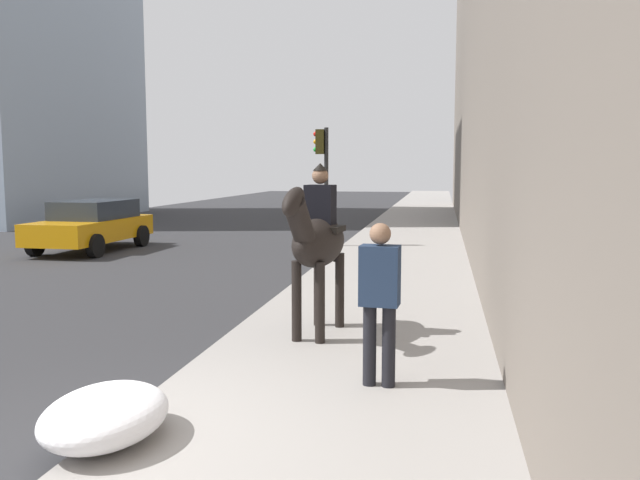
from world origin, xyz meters
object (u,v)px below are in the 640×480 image
object	(u,v)px
car_near_lane	(92,224)
mounted_horse_near	(317,240)
traffic_light_near_curb	(323,168)
pedestrian_greeting	(380,293)

from	to	relation	value
car_near_lane	mounted_horse_near	bearing A→B (deg)	44.68
mounted_horse_near	car_near_lane	size ratio (longest dim) A/B	0.55
car_near_lane	traffic_light_near_curb	world-z (taller)	traffic_light_near_curb
mounted_horse_near	car_near_lane	xyz separation A→B (m)	(8.60, 8.22, -0.65)
mounted_horse_near	traffic_light_near_curb	xyz separation A→B (m)	(10.02, 1.75, 0.95)
traffic_light_near_curb	car_near_lane	bearing A→B (deg)	102.38
pedestrian_greeting	traffic_light_near_curb	xyz separation A→B (m)	(11.93, 2.76, 1.27)
pedestrian_greeting	car_near_lane	xyz separation A→B (m)	(10.51, 9.24, -0.33)
pedestrian_greeting	car_near_lane	distance (m)	14.00
pedestrian_greeting	traffic_light_near_curb	world-z (taller)	traffic_light_near_curb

